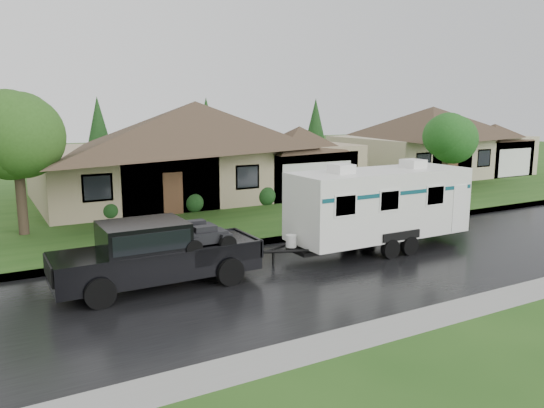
% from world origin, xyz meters
% --- Properties ---
extents(ground, '(140.00, 140.00, 0.00)m').
position_xyz_m(ground, '(0.00, 0.00, 0.00)').
color(ground, '#244D18').
rests_on(ground, ground).
extents(road, '(140.00, 8.00, 0.01)m').
position_xyz_m(road, '(0.00, -2.00, 0.01)').
color(road, black).
rests_on(road, ground).
extents(curb, '(140.00, 0.50, 0.15)m').
position_xyz_m(curb, '(0.00, 2.25, 0.07)').
color(curb, gray).
rests_on(curb, ground).
extents(lawn, '(140.00, 26.00, 0.15)m').
position_xyz_m(lawn, '(0.00, 15.00, 0.07)').
color(lawn, '#244D18').
rests_on(lawn, ground).
extents(house_main, '(19.44, 10.80, 6.90)m').
position_xyz_m(house_main, '(2.29, 13.84, 3.59)').
color(house_main, tan).
rests_on(house_main, lawn).
extents(house_neighbor, '(15.12, 9.72, 6.45)m').
position_xyz_m(house_neighbor, '(22.27, 14.34, 3.32)').
color(house_neighbor, tan).
rests_on(house_neighbor, lawn).
extents(tree_left_green, '(3.61, 3.61, 5.97)m').
position_xyz_m(tree_left_green, '(-8.10, 8.07, 4.29)').
color(tree_left_green, '#382B1E').
rests_on(tree_left_green, lawn).
extents(tree_right_green, '(3.05, 3.05, 5.06)m').
position_xyz_m(tree_right_green, '(14.77, 6.38, 3.65)').
color(tree_right_green, '#382B1E').
rests_on(tree_right_green, lawn).
extents(shrub_row, '(13.60, 1.00, 1.00)m').
position_xyz_m(shrub_row, '(2.00, 9.30, 0.65)').
color(shrub_row, '#143814').
rests_on(shrub_row, lawn).
extents(pickup_truck, '(6.13, 2.33, 2.04)m').
position_xyz_m(pickup_truck, '(-5.19, -0.68, 1.10)').
color(pickup_truck, black).
rests_on(pickup_truck, ground).
extents(travel_trailer, '(7.56, 2.66, 3.39)m').
position_xyz_m(travel_trailer, '(3.62, -0.68, 1.80)').
color(travel_trailer, white).
rests_on(travel_trailer, ground).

